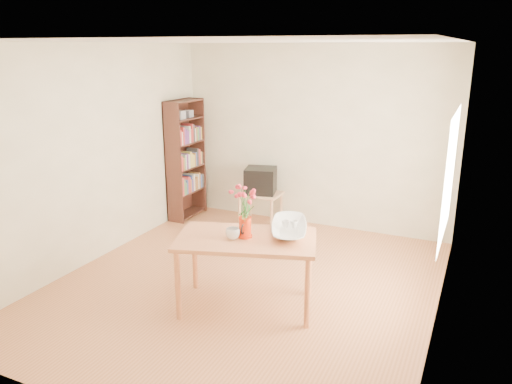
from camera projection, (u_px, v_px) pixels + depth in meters
The scene contains 11 objects.
room at pixel (247, 172), 5.18m from camera, with size 4.50×4.50×4.50m.
table at pixel (246, 246), 4.92m from camera, with size 1.53×1.15×0.75m.
tv_stand at pixel (260, 197), 7.44m from camera, with size 0.60×0.45×0.46m.
bookshelf at pixel (186, 164), 7.58m from camera, with size 0.28×0.70×1.80m.
pitcher at pixel (245, 228), 4.88m from camera, with size 0.14×0.22×0.21m.
flowers at pixel (245, 202), 4.80m from camera, with size 0.24×0.24×0.34m, color #EA374F, non-canonical shape.
mug at pixel (233, 234), 4.84m from camera, with size 0.14×0.14×0.11m, color white.
bowl at pixel (289, 209), 4.97m from camera, with size 0.53×0.53×0.50m, color white.
teacup_a at pixel (286, 213), 5.00m from camera, with size 0.06×0.06×0.06m, color white.
teacup_b at pixel (294, 213), 4.98m from camera, with size 0.07×0.07×0.06m, color white.
television at pixel (261, 180), 7.38m from camera, with size 0.52×0.50×0.38m.
Camera 1 is at (2.23, -4.52, 2.55)m, focal length 35.00 mm.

